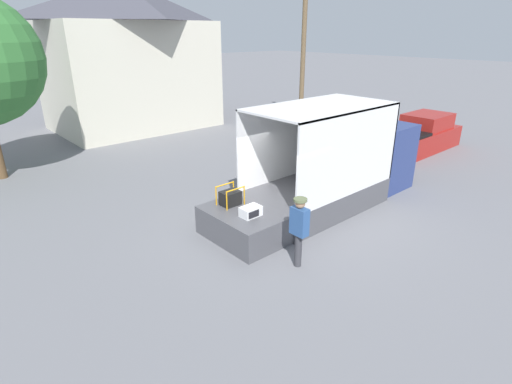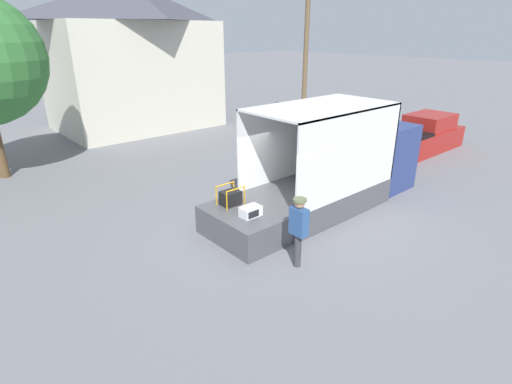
{
  "view_description": "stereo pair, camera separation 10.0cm",
  "coord_description": "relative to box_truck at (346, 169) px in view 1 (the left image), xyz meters",
  "views": [
    {
      "loc": [
        -7.1,
        -7.63,
        5.39
      ],
      "look_at": [
        -0.5,
        -0.2,
        1.37
      ],
      "focal_mm": 28.0,
      "sensor_mm": 36.0,
      "label": 1
    },
    {
      "loc": [
        -7.02,
        -7.7,
        5.39
      ],
      "look_at": [
        -0.5,
        -0.2,
        1.37
      ],
      "focal_mm": 28.0,
      "sensor_mm": 36.0,
      "label": 2
    }
  ],
  "objects": [
    {
      "name": "microwave",
      "position": [
        -4.65,
        -0.36,
        -0.03
      ],
      "size": [
        0.55,
        0.38,
        0.27
      ],
      "color": "white",
      "rests_on": "tailgate_deck"
    },
    {
      "name": "tailgate_deck",
      "position": [
        -4.61,
        0.0,
        -0.58
      ],
      "size": [
        1.6,
        2.34,
        0.82
      ],
      "primitive_type": "cube",
      "color": "#4C4C51",
      "rests_on": "ground"
    },
    {
      "name": "worker_person",
      "position": [
        -4.52,
        -1.98,
        0.13
      ],
      "size": [
        0.32,
        0.44,
        1.8
      ],
      "color": "#38383D",
      "rests_on": "ground"
    },
    {
      "name": "house_backdrop",
      "position": [
        -0.43,
        15.15,
        3.08
      ],
      "size": [
        8.95,
        6.62,
        7.97
      ],
      "color": "beige",
      "rests_on": "ground"
    },
    {
      "name": "box_truck",
      "position": [
        0.0,
        0.0,
        0.0
      ],
      "size": [
        6.47,
        2.46,
        3.33
      ],
      "color": "navy",
      "rests_on": "ground"
    },
    {
      "name": "portable_generator",
      "position": [
        -4.56,
        0.59,
        0.04
      ],
      "size": [
        0.66,
        0.52,
        0.56
      ],
      "color": "black",
      "rests_on": "tailgate_deck"
    },
    {
      "name": "utility_pole",
      "position": [
        7.51,
        8.96,
        3.47
      ],
      "size": [
        1.8,
        0.28,
        8.6
      ],
      "color": "brown",
      "rests_on": "ground"
    },
    {
      "name": "pickup_truck_red",
      "position": [
        7.4,
        1.16,
        -0.29
      ],
      "size": [
        5.18,
        1.83,
        1.7
      ],
      "color": "maroon",
      "rests_on": "ground"
    },
    {
      "name": "ground_plane",
      "position": [
        -3.81,
        0.0,
        -0.98
      ],
      "size": [
        160.0,
        160.0,
        0.0
      ],
      "primitive_type": "plane",
      "color": "slate"
    }
  ]
}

